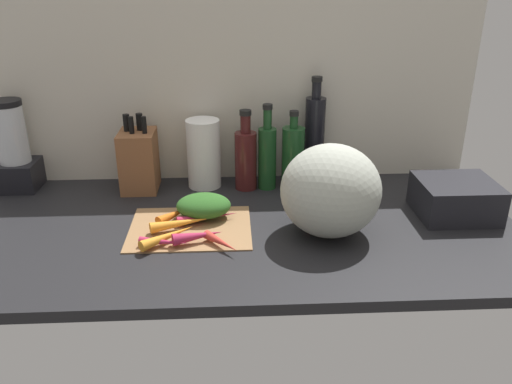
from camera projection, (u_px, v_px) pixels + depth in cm
name	position (u px, v px, depth cm)	size (l,w,h in cm)	color
ground_plane	(225.00, 229.00, 151.09)	(170.00, 80.00, 3.00)	black
wall_back	(223.00, 92.00, 173.82)	(170.00, 3.00, 60.00)	beige
cutting_board	(190.00, 227.00, 147.67)	(34.44, 27.19, 0.80)	#997047
carrot_0	(208.00, 217.00, 150.20)	(2.42, 2.42, 17.90)	#B2264C
carrot_1	(168.00, 236.00, 138.89)	(3.02, 3.02, 16.79)	orange
carrot_2	(182.00, 223.00, 145.90)	(3.18, 3.18, 17.94)	orange
carrot_3	(198.00, 236.00, 138.61)	(3.37, 3.37, 13.67)	#B2264C
carrot_4	(221.00, 242.00, 136.27)	(2.50, 2.50, 12.38)	red
carrot_5	(176.00, 214.00, 151.50)	(2.95, 2.95, 13.16)	orange
carrot_6	(164.00, 242.00, 136.63)	(2.28, 2.28, 13.57)	#B2264C
carrot_greens_pile	(204.00, 206.00, 152.17)	(16.05, 12.34, 6.79)	#2D6023
winter_squash	(331.00, 191.00, 140.37)	(27.42, 26.14, 25.77)	#B2B7A8
knife_block	(139.00, 160.00, 170.49)	(11.52, 14.02, 25.43)	brown
blender_appliance	(14.00, 151.00, 170.10)	(13.29, 13.29, 30.10)	black
paper_towel_roll	(204.00, 154.00, 172.60)	(11.14, 11.14, 23.06)	white
bottle_0	(246.00, 158.00, 171.03)	(7.30, 7.30, 26.86)	#471919
bottle_1	(267.00, 155.00, 171.11)	(6.05, 6.05, 28.67)	#19421E
bottle_2	(293.00, 157.00, 171.77)	(7.50, 7.50, 26.40)	#19421E
bottle_3	(314.00, 138.00, 174.99)	(6.80, 6.80, 36.29)	black
dish_rack	(455.00, 198.00, 154.35)	(22.38, 20.28, 10.67)	black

